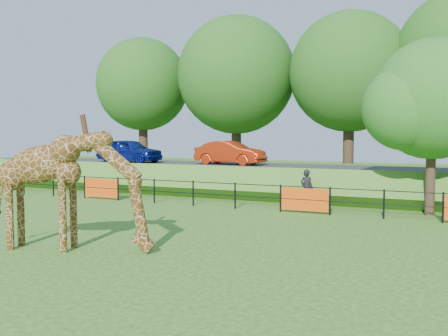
{
  "coord_description": "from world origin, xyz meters",
  "views": [
    {
      "loc": [
        8.29,
        -11.06,
        3.17
      ],
      "look_at": [
        1.29,
        4.1,
        2.0
      ],
      "focal_mm": 40.0,
      "sensor_mm": 36.0,
      "label": 1
    }
  ],
  "objects_px": {
    "giraffe": "(72,191)",
    "car_blue": "(129,151)",
    "car_red": "(230,153)",
    "visitor": "(307,188)",
    "tree_east": "(435,104)"
  },
  "relations": [
    {
      "from": "giraffe",
      "to": "visitor",
      "type": "relative_size",
      "value": 2.79
    },
    {
      "from": "giraffe",
      "to": "car_blue",
      "type": "xyz_separation_m",
      "value": [
        -8.47,
        14.46,
        0.5
      ]
    },
    {
      "from": "car_blue",
      "to": "tree_east",
      "type": "height_order",
      "value": "tree_east"
    },
    {
      "from": "car_red",
      "to": "visitor",
      "type": "relative_size",
      "value": 2.44
    },
    {
      "from": "giraffe",
      "to": "tree_east",
      "type": "relative_size",
      "value": 0.67
    },
    {
      "from": "car_blue",
      "to": "car_red",
      "type": "relative_size",
      "value": 1.04
    },
    {
      "from": "car_red",
      "to": "visitor",
      "type": "height_order",
      "value": "car_red"
    },
    {
      "from": "car_blue",
      "to": "visitor",
      "type": "xyz_separation_m",
      "value": [
        12.09,
        -4.11,
        -1.31
      ]
    },
    {
      "from": "tree_east",
      "to": "giraffe",
      "type": "bearing_deg",
      "value": -129.85
    },
    {
      "from": "visitor",
      "to": "giraffe",
      "type": "bearing_deg",
      "value": 86.07
    },
    {
      "from": "giraffe",
      "to": "visitor",
      "type": "xyz_separation_m",
      "value": [
        3.62,
        10.35,
        -0.81
      ]
    },
    {
      "from": "visitor",
      "to": "tree_east",
      "type": "bearing_deg",
      "value": -165.11
    },
    {
      "from": "visitor",
      "to": "tree_east",
      "type": "distance_m",
      "value": 6.07
    },
    {
      "from": "car_red",
      "to": "tree_east",
      "type": "distance_m",
      "value": 11.81
    },
    {
      "from": "car_blue",
      "to": "car_red",
      "type": "xyz_separation_m",
      "value": [
        6.44,
        0.49,
        -0.05
      ]
    }
  ]
}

